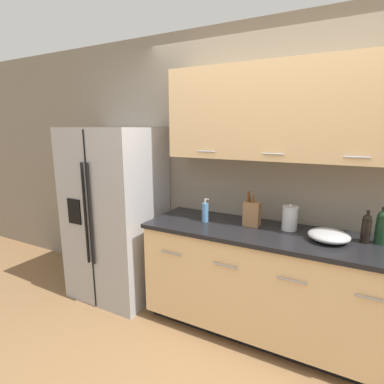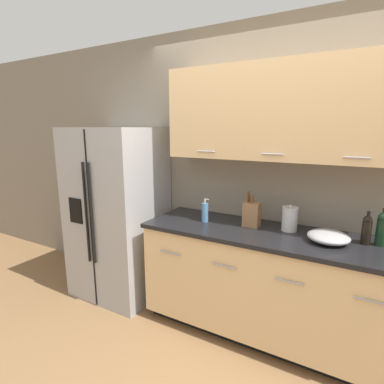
{
  "view_description": "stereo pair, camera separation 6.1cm",
  "coord_description": "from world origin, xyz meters",
  "px_view_note": "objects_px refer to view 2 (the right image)",
  "views": [
    {
      "loc": [
        0.57,
        -1.56,
        1.71
      ],
      "look_at": [
        -0.64,
        0.72,
        1.16
      ],
      "focal_mm": 28.0,
      "sensor_mm": 36.0,
      "label": 1
    },
    {
      "loc": [
        0.62,
        -1.54,
        1.71
      ],
      "look_at": [
        -0.64,
        0.72,
        1.16
      ],
      "focal_mm": 28.0,
      "sensor_mm": 36.0,
      "label": 2
    }
  ],
  "objects_px": {
    "mixing_bowl": "(329,237)",
    "soap_dispenser": "(205,212)",
    "refrigerator": "(118,213)",
    "oil_bottle": "(367,229)",
    "knife_block": "(252,214)",
    "steel_canister": "(290,219)",
    "wine_bottle": "(382,228)"
  },
  "relations": [
    {
      "from": "wine_bottle",
      "to": "mixing_bowl",
      "type": "height_order",
      "value": "wine_bottle"
    },
    {
      "from": "oil_bottle",
      "to": "steel_canister",
      "type": "distance_m",
      "value": 0.53
    },
    {
      "from": "knife_block",
      "to": "wine_bottle",
      "type": "height_order",
      "value": "knife_block"
    },
    {
      "from": "wine_bottle",
      "to": "oil_bottle",
      "type": "distance_m",
      "value": 0.1
    },
    {
      "from": "knife_block",
      "to": "mixing_bowl",
      "type": "height_order",
      "value": "knife_block"
    },
    {
      "from": "wine_bottle",
      "to": "steel_canister",
      "type": "bearing_deg",
      "value": 179.36
    },
    {
      "from": "refrigerator",
      "to": "mixing_bowl",
      "type": "height_order",
      "value": "refrigerator"
    },
    {
      "from": "steel_canister",
      "to": "soap_dispenser",
      "type": "bearing_deg",
      "value": -170.1
    },
    {
      "from": "refrigerator",
      "to": "steel_canister",
      "type": "xyz_separation_m",
      "value": [
        1.68,
        0.16,
        0.15
      ]
    },
    {
      "from": "refrigerator",
      "to": "soap_dispenser",
      "type": "distance_m",
      "value": 0.99
    },
    {
      "from": "mixing_bowl",
      "to": "refrigerator",
      "type": "bearing_deg",
      "value": -178.81
    },
    {
      "from": "refrigerator",
      "to": "oil_bottle",
      "type": "xyz_separation_m",
      "value": [
        2.21,
        0.13,
        0.16
      ]
    },
    {
      "from": "steel_canister",
      "to": "refrigerator",
      "type": "bearing_deg",
      "value": -174.56
    },
    {
      "from": "refrigerator",
      "to": "oil_bottle",
      "type": "height_order",
      "value": "refrigerator"
    },
    {
      "from": "steel_canister",
      "to": "mixing_bowl",
      "type": "bearing_deg",
      "value": -21.63
    },
    {
      "from": "oil_bottle",
      "to": "mixing_bowl",
      "type": "height_order",
      "value": "oil_bottle"
    },
    {
      "from": "refrigerator",
      "to": "oil_bottle",
      "type": "distance_m",
      "value": 2.22
    },
    {
      "from": "wine_bottle",
      "to": "soap_dispenser",
      "type": "xyz_separation_m",
      "value": [
        -1.32,
        -0.11,
        -0.04
      ]
    },
    {
      "from": "steel_canister",
      "to": "mixing_bowl",
      "type": "distance_m",
      "value": 0.33
    },
    {
      "from": "wine_bottle",
      "to": "oil_bottle",
      "type": "height_order",
      "value": "wine_bottle"
    },
    {
      "from": "soap_dispenser",
      "to": "steel_canister",
      "type": "distance_m",
      "value": 0.7
    },
    {
      "from": "oil_bottle",
      "to": "steel_canister",
      "type": "relative_size",
      "value": 1.13
    },
    {
      "from": "soap_dispenser",
      "to": "steel_canister",
      "type": "xyz_separation_m",
      "value": [
        0.69,
        0.12,
        0.01
      ]
    },
    {
      "from": "knife_block",
      "to": "mixing_bowl",
      "type": "distance_m",
      "value": 0.61
    },
    {
      "from": "mixing_bowl",
      "to": "soap_dispenser",
      "type": "bearing_deg",
      "value": -179.87
    },
    {
      "from": "wine_bottle",
      "to": "refrigerator",
      "type": "bearing_deg",
      "value": -176.2
    },
    {
      "from": "soap_dispenser",
      "to": "steel_canister",
      "type": "relative_size",
      "value": 0.99
    },
    {
      "from": "soap_dispenser",
      "to": "mixing_bowl",
      "type": "height_order",
      "value": "soap_dispenser"
    },
    {
      "from": "wine_bottle",
      "to": "mixing_bowl",
      "type": "relative_size",
      "value": 0.92
    },
    {
      "from": "refrigerator",
      "to": "knife_block",
      "type": "bearing_deg",
      "value": 4.96
    },
    {
      "from": "steel_canister",
      "to": "wine_bottle",
      "type": "bearing_deg",
      "value": -0.64
    },
    {
      "from": "refrigerator",
      "to": "soap_dispenser",
      "type": "height_order",
      "value": "refrigerator"
    }
  ]
}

